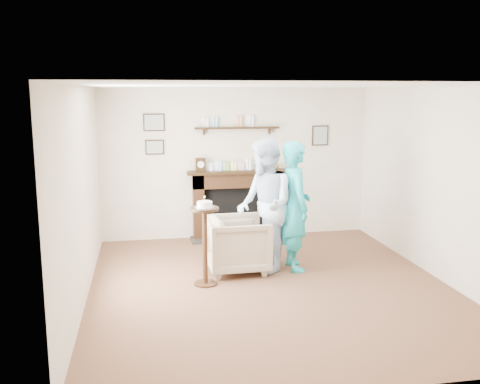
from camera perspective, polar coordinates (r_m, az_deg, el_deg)
name	(u,v)px	position (r m, az deg, el deg)	size (l,w,h in m)	color
ground	(270,286)	(6.89, 3.24, -10.01)	(5.00, 5.00, 0.00)	brown
room_shell	(259,153)	(7.17, 2.07, 4.18)	(4.54, 5.02, 2.52)	silver
armchair	(238,270)	(7.46, -0.25, -8.37)	(0.81, 0.83, 0.75)	tan
man	(264,270)	(7.50, 2.58, -8.28)	(0.89, 0.69, 1.83)	silver
woman	(294,268)	(7.59, 5.75, -8.08)	(0.65, 0.43, 1.78)	#21B8C0
pedestal_table	(205,231)	(6.75, -3.77, -4.12)	(0.36, 0.36, 1.15)	black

